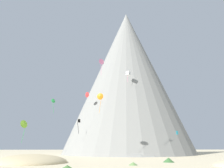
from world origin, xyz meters
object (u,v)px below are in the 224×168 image
object	(u,v)px
bush_scatter_east	(133,164)
kite_red_mid	(87,95)
kite_orange_mid	(100,97)
kite_lime_low	(24,124)
rock_massif	(127,87)
kite_white_high	(128,74)
kite_green_mid	(53,101)
kite_cyan_low	(177,133)
bush_near_left	(67,168)
bush_ridge_crest	(168,160)
kite_black_low	(79,123)
kite_pink_mid	(101,62)

from	to	relation	value
bush_scatter_east	kite_red_mid	size ratio (longest dim) A/B	0.85
kite_orange_mid	bush_scatter_east	bearing A→B (deg)	-58.03
kite_lime_low	rock_massif	bearing A→B (deg)	-4.58
kite_white_high	kite_red_mid	xyz separation A→B (m)	(-14.73, 1.80, -7.67)
rock_massif	kite_lime_low	xyz separation A→B (m)	(-31.59, -35.33, -18.81)
kite_green_mid	kite_cyan_low	xyz separation A→B (m)	(38.31, -3.14, -9.89)
kite_lime_low	kite_cyan_low	distance (m)	44.23
rock_massif	kite_orange_mid	world-z (taller)	rock_massif
bush_near_left	kite_white_high	bearing A→B (deg)	72.86
bush_near_left	kite_orange_mid	distance (m)	35.81
bush_near_left	kite_orange_mid	xyz separation A→B (m)	(4.76, 31.62, 16.12)
bush_ridge_crest	rock_massif	xyz separation A→B (m)	(-1.75, 48.55, 27.00)
bush_near_left	bush_ridge_crest	size ratio (longest dim) A/B	1.08
kite_red_mid	kite_orange_mid	xyz separation A→B (m)	(4.35, -19.30, -4.51)
kite_white_high	bush_ridge_crest	bearing A→B (deg)	-42.16
bush_scatter_east	kite_black_low	world-z (taller)	kite_black_low
kite_black_low	kite_orange_mid	xyz separation A→B (m)	(4.77, 12.25, 8.45)
rock_massif	kite_green_mid	bearing A→B (deg)	-139.67
bush_ridge_crest	kite_red_mid	distance (m)	43.97
kite_red_mid	kite_cyan_low	size ratio (longest dim) A/B	1.70
kite_pink_mid	kite_black_low	size ratio (longest dim) A/B	1.51
bush_scatter_east	kite_green_mid	distance (m)	42.16
bush_ridge_crest	kite_pink_mid	size ratio (longest dim) A/B	0.50
bush_ridge_crest	kite_green_mid	size ratio (longest dim) A/B	0.49
kite_pink_mid	kite_black_low	bearing A→B (deg)	28.63
kite_pink_mid	kite_green_mid	world-z (taller)	kite_pink_mid
kite_pink_mid	kite_black_low	distance (m)	20.21
kite_lime_low	kite_red_mid	bearing A→B (deg)	1.69
kite_green_mid	kite_red_mid	distance (m)	13.83
kite_green_mid	kite_lime_low	xyz separation A→B (m)	(-4.86, -12.64, -8.41)
rock_massif	kite_cyan_low	xyz separation A→B (m)	(11.58, -25.84, -20.29)
bush_ridge_crest	kite_white_high	size ratio (longest dim) A/B	0.59
kite_green_mid	kite_pink_mid	bearing A→B (deg)	-84.82
bush_ridge_crest	bush_scatter_east	world-z (taller)	bush_ridge_crest
kite_orange_mid	kite_green_mid	bearing A→B (deg)	161.34
bush_ridge_crest	bush_scatter_east	size ratio (longest dim) A/B	1.42
kite_black_low	bush_ridge_crest	bearing A→B (deg)	-4.14
kite_lime_low	kite_orange_mid	xyz separation A→B (m)	(19.41, 1.80, 7.85)
kite_white_high	kite_green_mid	distance (m)	28.30
kite_white_high	kite_red_mid	world-z (taller)	kite_white_high
bush_ridge_crest	rock_massif	size ratio (longest dim) A/B	0.04
kite_white_high	kite_lime_low	distance (m)	40.75
kite_red_mid	kite_green_mid	bearing A→B (deg)	-94.02
kite_green_mid	kite_black_low	distance (m)	26.64
bush_near_left	kite_red_mid	distance (m)	54.94
kite_cyan_low	kite_black_low	bearing A→B (deg)	-137.85
bush_near_left	kite_cyan_low	world-z (taller)	kite_cyan_low
rock_massif	kite_orange_mid	distance (m)	37.32
kite_lime_low	kite_green_mid	bearing A→B (deg)	16.18
bush_scatter_east	kite_white_high	xyz separation A→B (m)	(4.86, 39.71, 28.41)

